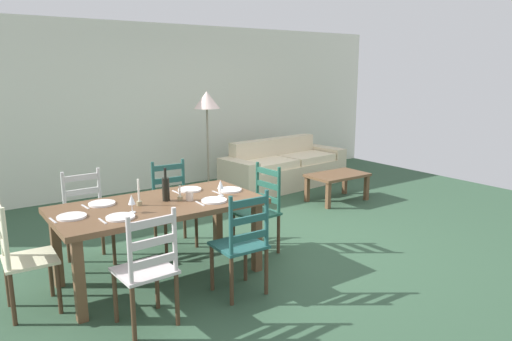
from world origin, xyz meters
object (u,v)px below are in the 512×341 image
dining_chair_near_left (147,269)px  couch (282,169)px  wine_bottle (166,189)px  dining_chair_head_east (260,209)px  standing_lamp (207,106)px  dining_table (159,212)px  coffee_table (337,178)px  wine_glass_near_left (132,200)px  dining_chair_near_right (242,244)px  dining_chair_far_left (87,218)px  dining_chair_far_right (173,204)px  wine_glass_near_right (221,185)px  dining_chair_head_west (22,257)px  coffee_cup_primary (190,196)px

dining_chair_near_left → couch: size_ratio=0.41×
wine_bottle → couch: 3.87m
dining_chair_head_east → standing_lamp: 2.66m
dining_table → dining_chair_near_left: size_ratio=1.98×
couch → coffee_table: 1.22m
wine_glass_near_left → coffee_table: 3.85m
dining_chair_near_right → coffee_table: 3.36m
dining_chair_far_left → dining_chair_far_right: 0.94m
wine_bottle → wine_glass_near_right: bearing=-16.4°
dining_chair_near_left → dining_chair_far_right: same height
wine_bottle → couch: bearing=35.1°
dining_table → wine_bottle: wine_bottle is taller
dining_chair_far_left → wine_bottle: 1.01m
wine_glass_near_right → dining_chair_far_left: bearing=139.0°
dining_chair_head_east → dining_chair_far_left: bearing=154.8°
dining_chair_near_right → dining_chair_head_west: same height
dining_chair_near_right → dining_chair_far_right: size_ratio=1.00×
coffee_cup_primary → dining_chair_head_east: bearing=7.4°
dining_chair_far_left → wine_bottle: wine_bottle is taller
dining_chair_head_west → dining_chair_far_right: bearing=23.4°
wine_bottle → coffee_table: size_ratio=0.35×
dining_chair_far_left → dining_chair_near_left: bearing=-89.5°
wine_glass_near_left → wine_glass_near_right: same height
dining_chair_far_right → coffee_table: size_ratio=1.07×
standing_lamp → coffee_cup_primary: bearing=-122.6°
dining_chair_near_left → wine_glass_near_left: 0.73m
dining_table → dining_chair_far_left: dining_chair_far_left is taller
dining_chair_head_west → wine_bottle: wine_bottle is taller
wine_glass_near_left → wine_glass_near_right: 0.91m
dining_chair_head_east → coffee_table: (2.15, 0.99, -0.12)m
dining_chair_head_west → coffee_cup_primary: size_ratio=10.67×
wine_bottle → standing_lamp: standing_lamp is taller
dining_table → dining_chair_head_east: size_ratio=1.98×
wine_glass_near_left → dining_table: bearing=26.6°
dining_chair_far_right → dining_chair_head_east: size_ratio=1.00×
dining_chair_far_right → wine_glass_near_left: 1.27m
dining_chair_head_east → coffee_table: bearing=24.7°
dining_table → dining_chair_far_left: 0.93m
dining_chair_far_left → couch: dining_chair_far_left is taller
dining_table → dining_chair_far_right: 0.92m
dining_chair_near_right → wine_bottle: bearing=115.6°
dining_table → dining_chair_head_east: (1.17, 0.03, -0.19)m
dining_chair_near_right → dining_chair_head_east: same height
dining_chair_head_west → dining_chair_head_east: (2.35, -0.01, 0.00)m
dining_chair_head_east → wine_bottle: 1.15m
dining_table → coffee_table: bearing=17.0°
dining_table → standing_lamp: size_ratio=1.16×
dining_chair_near_right → wine_glass_near_left: (-0.76, 0.57, 0.38)m
wine_bottle → coffee_cup_primary: (0.19, -0.12, -0.07)m
dining_chair_near_left → standing_lamp: (2.31, 3.18, 0.93)m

